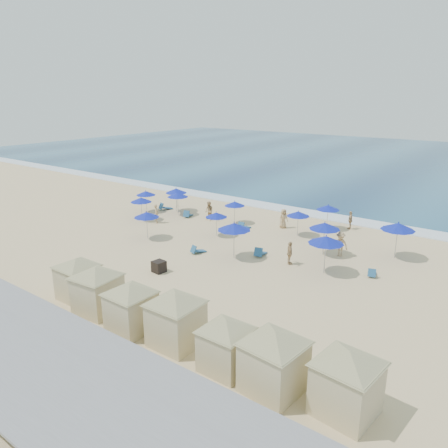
{
  "coord_description": "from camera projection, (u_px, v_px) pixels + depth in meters",
  "views": [
    {
      "loc": [
        17.81,
        -22.74,
        11.42
      ],
      "look_at": [
        -1.54,
        3.0,
        1.72
      ],
      "focal_mm": 35.0,
      "sensor_mm": 36.0,
      "label": 1
    }
  ],
  "objects": [
    {
      "name": "umbrella_5",
      "position": [
        216.0,
        215.0,
        35.88
      ],
      "size": [
        1.83,
        1.83,
        2.08
      ],
      "color": "#A5A8AD",
      "rests_on": "ground"
    },
    {
      "name": "cabana_2",
      "position": [
        131.0,
        301.0,
        21.51
      ],
      "size": [
        4.38,
        4.38,
        2.75
      ],
      "color": "beige",
      "rests_on": "ground"
    },
    {
      "name": "beach_chair_5",
      "position": [
        372.0,
        273.0,
        28.28
      ],
      "size": [
        0.76,
        1.2,
        0.61
      ],
      "color": "#225680",
      "rests_on": "ground"
    },
    {
      "name": "umbrella_12",
      "position": [
        141.0,
        200.0,
        40.26
      ],
      "size": [
        1.98,
        1.98,
        2.25
      ],
      "color": "#A5A8AD",
      "rests_on": "ground"
    },
    {
      "name": "umbrella_7",
      "position": [
        298.0,
        214.0,
        35.87
      ],
      "size": [
        1.91,
        1.91,
        2.17
      ],
      "color": "#A5A8AD",
      "rests_on": "ground"
    },
    {
      "name": "cabana_0",
      "position": [
        77.0,
        273.0,
        24.92
      ],
      "size": [
        4.3,
        4.3,
        2.69
      ],
      "color": "beige",
      "rests_on": "ground"
    },
    {
      "name": "beachgoer_4",
      "position": [
        283.0,
        218.0,
        38.25
      ],
      "size": [
        0.88,
        1.0,
        1.71
      ],
      "primitive_type": "imported",
      "rotation": [
        0.0,
        0.0,
        1.08
      ],
      "color": "tan",
      "rests_on": "ground"
    },
    {
      "name": "cabana_3",
      "position": [
        176.0,
        312.0,
        20.23
      ],
      "size": [
        4.64,
        4.64,
        2.91
      ],
      "color": "beige",
      "rests_on": "ground"
    },
    {
      "name": "umbrella_1",
      "position": [
        146.0,
        193.0,
        43.14
      ],
      "size": [
        1.94,
        1.94,
        2.21
      ],
      "color": "#A5A8AD",
      "rests_on": "ground"
    },
    {
      "name": "umbrella_2",
      "position": [
        178.0,
        195.0,
        42.03
      ],
      "size": [
        2.03,
        2.03,
        2.31
      ],
      "color": "#A5A8AD",
      "rests_on": "ground"
    },
    {
      "name": "seawall",
      "position": [
        39.0,
        333.0,
        20.43
      ],
      "size": [
        160.0,
        6.1,
        1.22
      ],
      "color": "gray",
      "rests_on": "ground"
    },
    {
      "name": "cabana_6",
      "position": [
        348.0,
        375.0,
        15.8
      ],
      "size": [
        4.52,
        4.52,
        2.85
      ],
      "color": "beige",
      "rests_on": "ground"
    },
    {
      "name": "beach_chair_1",
      "position": [
        188.0,
        215.0,
        41.77
      ],
      "size": [
        0.99,
        1.42,
        0.71
      ],
      "color": "#225680",
      "rests_on": "ground"
    },
    {
      "name": "umbrella_6",
      "position": [
        234.0,
        227.0,
        30.85
      ],
      "size": [
        2.38,
        2.38,
        2.71
      ],
      "color": "#A5A8AD",
      "rests_on": "ground"
    },
    {
      "name": "beachgoer_2",
      "position": [
        290.0,
        253.0,
        30.08
      ],
      "size": [
        0.92,
        1.0,
        1.65
      ],
      "primitive_type": "imported",
      "rotation": [
        0.0,
        0.0,
        2.25
      ],
      "color": "tan",
      "rests_on": "ground"
    },
    {
      "name": "umbrella_3",
      "position": [
        146.0,
        215.0,
        35.12
      ],
      "size": [
        2.04,
        2.04,
        2.32
      ],
      "color": "#A5A8AD",
      "rests_on": "ground"
    },
    {
      "name": "umbrella_4",
      "position": [
        235.0,
        204.0,
        39.32
      ],
      "size": [
        1.87,
        1.87,
        2.13
      ],
      "color": "#A5A8AD",
      "rests_on": "ground"
    },
    {
      "name": "beach_chair_2",
      "position": [
        243.0,
        227.0,
        37.98
      ],
      "size": [
        0.64,
        1.37,
        0.75
      ],
      "color": "#225680",
      "rests_on": "ground"
    },
    {
      "name": "beachgoer_3",
      "position": [
        340.0,
        244.0,
        31.61
      ],
      "size": [
        1.24,
        0.78,
        1.82
      ],
      "primitive_type": "imported",
      "rotation": [
        0.0,
        0.0,
        6.19
      ],
      "color": "tan",
      "rests_on": "ground"
    },
    {
      "name": "umbrella_11",
      "position": [
        326.0,
        240.0,
        28.21
      ],
      "size": [
        2.34,
        2.34,
        2.66
      ],
      "color": "#A5A8AD",
      "rests_on": "ground"
    },
    {
      "name": "trash_bin",
      "position": [
        159.0,
        267.0,
        28.92
      ],
      "size": [
        0.84,
        0.84,
        0.76
      ],
      "primitive_type": "cube",
      "rotation": [
        0.0,
        0.0,
        -0.11
      ],
      "color": "black",
      "rests_on": "ground"
    },
    {
      "name": "umbrella_0",
      "position": [
        176.0,
        191.0,
        43.34
      ],
      "size": [
        2.13,
        2.13,
        2.42
      ],
      "color": "#A5A8AD",
      "rests_on": "ground"
    },
    {
      "name": "beachgoer_0",
      "position": [
        157.0,
        214.0,
        39.73
      ],
      "size": [
        0.75,
        0.73,
        1.74
      ],
      "primitive_type": "imported",
      "rotation": [
        0.0,
        0.0,
        2.43
      ],
      "color": "tan",
      "rests_on": "ground"
    },
    {
      "name": "beach_chair_0",
      "position": [
        164.0,
        207.0,
        44.36
      ],
      "size": [
        1.05,
        1.52,
        0.77
      ],
      "color": "#225680",
      "rests_on": "ground"
    },
    {
      "name": "beachgoer_1",
      "position": [
        209.0,
        211.0,
        40.6
      ],
      "size": [
        1.0,
        0.86,
        1.77
      ],
      "primitive_type": "imported",
      "rotation": [
        0.0,
        0.0,
        6.04
      ],
      "color": "tan",
      "rests_on": "ground"
    },
    {
      "name": "umbrella_8",
      "position": [
        325.0,
        226.0,
        31.5
      ],
      "size": [
        2.24,
        2.24,
        2.55
      ],
      "color": "#A5A8AD",
      "rests_on": "ground"
    },
    {
      "name": "beachgoer_5",
      "position": [
        350.0,
        220.0,
        37.96
      ],
      "size": [
        0.6,
        1.0,
        1.6
      ],
      "primitive_type": "imported",
      "rotation": [
        0.0,
        0.0,
        4.95
      ],
      "color": "tan",
      "rests_on": "ground"
    },
    {
      "name": "umbrella_9",
      "position": [
        328.0,
        207.0,
        37.58
      ],
      "size": [
        1.97,
        1.97,
        2.25
      ],
      "color": "#A5A8AD",
      "rests_on": "ground"
    },
    {
      "name": "surf_line",
      "position": [
        313.0,
        214.0,
        42.8
      ],
      "size": [
        160.0,
        2.5,
        0.08
      ],
      "primitive_type": "cube",
      "color": "white",
      "rests_on": "ground"
    },
    {
      "name": "cabana_1",
      "position": [
        97.0,
        284.0,
        23.31
      ],
      "size": [
        4.52,
        4.52,
        2.84
      ],
      "color": "beige",
      "rests_on": "ground"
    },
    {
      "name": "beach_chair_3",
      "position": [
        197.0,
        250.0,
        32.35
      ],
      "size": [
        0.85,
        1.29,
        0.66
      ],
      "color": "#225680",
      "rests_on": "ground"
    },
    {
      "name": "umbrella_10",
      "position": [
        398.0,
        226.0,
        30.83
      ],
      "size": [
        2.4,
        2.4,
        2.73
      ],
      "color": "#A5A8AD",
      "rests_on": "ground"
    },
    {
      "name": "ocean",
      "position": [
        418.0,
        164.0,
        73.04
      ],
      "size": [
        160.0,
        80.0,
        0.06
      ],
      "primitive_type": "cube",
      "color": "navy",
      "rests_on": "ground"
    },
    {
      "name": "beach_chair_4",
      "position": [
        260.0,
        253.0,
        31.78
      ],
      "size": [
        0.88,
        1.46,
        0.75
      ],
      "color": "#225680",
      "rests_on": "ground"
    },
    {
      "name": "cabana_4",
      "position": [
        226.0,
        339.0,
        18.41
      ],
      "size": [
        4.1,
        4.1,
        2.57
      ],
      "color": "beige",
      "rests_on": "ground"
    },
    {
      "name": "cabana_5",
      "position": [
        274.0,
        353.0,
        17.02
      ],
      "size": [
        4.63,
        4.63,
        2.91
      ],
      "color": "beige",
      "rests_on": "ground"
    },
    {
      "name": "ground",
      "position": [
        216.0,
        261.0,
        30.95
      ],
      "size": [
        160.0,
        160.0,
        0.0
      ],
      "primitive_type": "plane",
      "color": "#D8BD89",
      "rests_on": "ground"
    }
  ]
}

